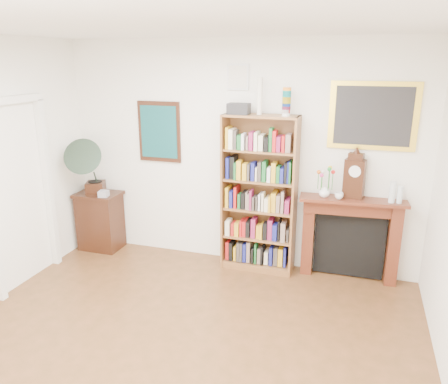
% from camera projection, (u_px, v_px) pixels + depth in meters
% --- Properties ---
extents(room, '(4.51, 5.01, 2.81)m').
position_uv_depth(room, '(144.00, 226.00, 3.15)').
color(room, '#4C3217').
rests_on(room, ground).
extents(door_casing, '(0.08, 1.02, 2.17)m').
position_uv_depth(door_casing, '(18.00, 179.00, 4.91)').
color(door_casing, white).
rests_on(door_casing, left_wall).
extents(teal_poster, '(0.58, 0.04, 0.78)m').
position_uv_depth(teal_poster, '(159.00, 132.00, 5.64)').
color(teal_poster, black).
rests_on(teal_poster, back_wall).
extents(small_picture, '(0.26, 0.04, 0.30)m').
position_uv_depth(small_picture, '(238.00, 77.00, 5.13)').
color(small_picture, white).
rests_on(small_picture, back_wall).
extents(gilt_painting, '(0.95, 0.04, 0.75)m').
position_uv_depth(gilt_painting, '(373.00, 116.00, 4.80)').
color(gilt_painting, yellow).
rests_on(gilt_painting, back_wall).
extents(bookshelf, '(0.90, 0.34, 2.23)m').
position_uv_depth(bookshelf, '(259.00, 186.00, 5.26)').
color(bookshelf, brown).
rests_on(bookshelf, floor).
extents(side_cabinet, '(0.59, 0.43, 0.80)m').
position_uv_depth(side_cabinet, '(100.00, 221.00, 6.05)').
color(side_cabinet, black).
rests_on(side_cabinet, floor).
extents(fireplace, '(1.22, 0.37, 1.02)m').
position_uv_depth(fireplace, '(350.00, 232.00, 5.18)').
color(fireplace, '#492111').
rests_on(fireplace, floor).
extents(gramophone, '(0.65, 0.72, 0.78)m').
position_uv_depth(gramophone, '(87.00, 163.00, 5.73)').
color(gramophone, black).
rests_on(gramophone, side_cabinet).
extents(cd_stack, '(0.14, 0.14, 0.08)m').
position_uv_depth(cd_stack, '(104.00, 194.00, 5.77)').
color(cd_stack, silver).
rests_on(cd_stack, side_cabinet).
extents(mantel_clock, '(0.25, 0.17, 0.52)m').
position_uv_depth(mantel_clock, '(354.00, 177.00, 4.96)').
color(mantel_clock, black).
rests_on(mantel_clock, fireplace).
extents(flower_vase, '(0.14, 0.14, 0.14)m').
position_uv_depth(flower_vase, '(325.00, 191.00, 5.05)').
color(flower_vase, white).
rests_on(flower_vase, fireplace).
extents(teacup, '(0.13, 0.13, 0.08)m').
position_uv_depth(teacup, '(339.00, 196.00, 4.99)').
color(teacup, silver).
rests_on(teacup, fireplace).
extents(bottle_left, '(0.07, 0.07, 0.24)m').
position_uv_depth(bottle_left, '(392.00, 192.00, 4.84)').
color(bottle_left, silver).
rests_on(bottle_left, fireplace).
extents(bottle_right, '(0.06, 0.06, 0.20)m').
position_uv_depth(bottle_right, '(400.00, 194.00, 4.83)').
color(bottle_right, silver).
rests_on(bottle_right, fireplace).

